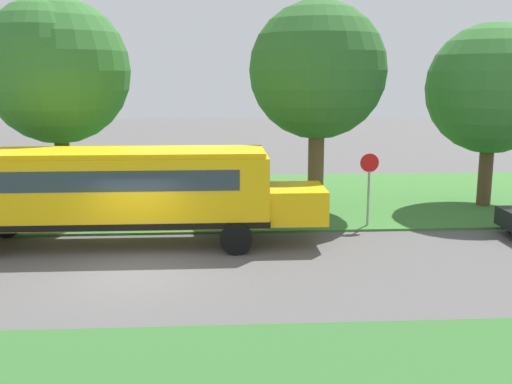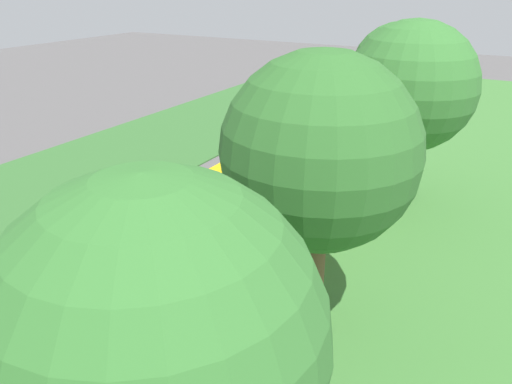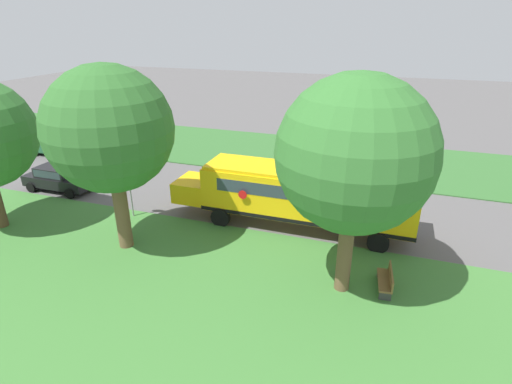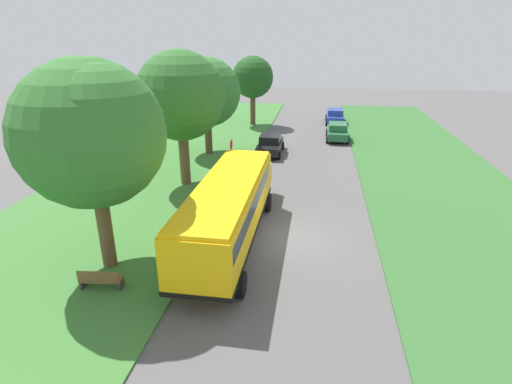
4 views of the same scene
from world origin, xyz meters
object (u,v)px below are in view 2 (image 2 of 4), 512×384
at_px(park_bench, 396,183).
at_px(school_bus, 284,170).
at_px(oak_tree_beside_bus, 408,82).
at_px(pickup_truck, 306,107).
at_px(oak_tree_far_end, 153,337).
at_px(oak_tree_roadside_mid, 319,150).
at_px(stop_sign, 208,277).

bearing_deg(park_bench, school_bus, 47.44).
distance_m(oak_tree_beside_bus, park_bench, 5.57).
relative_size(pickup_truck, oak_tree_far_end, 0.71).
bearing_deg(school_bus, oak_tree_beside_bus, -146.84).
xyz_separation_m(oak_tree_roadside_mid, stop_sign, (2.75, 1.39, -4.05)).
relative_size(school_bus, oak_tree_far_end, 1.63).
bearing_deg(school_bus, park_bench, -132.56).
distance_m(oak_tree_beside_bus, oak_tree_far_end, 17.52).
bearing_deg(oak_tree_beside_bus, park_bench, -78.42).
distance_m(pickup_truck, oak_tree_beside_bus, 16.08).
distance_m(school_bus, oak_tree_beside_bus, 6.53).
bearing_deg(oak_tree_far_end, stop_sign, -61.82).
bearing_deg(park_bench, oak_tree_beside_bus, 101.58).
bearing_deg(oak_tree_beside_bus, school_bus, 33.16).
relative_size(pickup_truck, park_bench, 3.29).
height_order(school_bus, park_bench, school_bus).
xyz_separation_m(pickup_truck, oak_tree_roadside_mid, (-10.05, 22.10, 4.71)).
distance_m(school_bus, park_bench, 6.20).
xyz_separation_m(oak_tree_roadside_mid, park_bench, (0.51, -11.87, -5.31)).
xyz_separation_m(school_bus, oak_tree_roadside_mid, (-4.59, 7.44, 3.86)).
relative_size(pickup_truck, oak_tree_roadside_mid, 0.64).
xyz_separation_m(school_bus, park_bench, (-4.07, -4.44, -1.45)).
bearing_deg(school_bus, oak_tree_far_end, 108.67).
bearing_deg(stop_sign, park_bench, -99.57).
bearing_deg(park_bench, oak_tree_roadside_mid, 92.46).
distance_m(pickup_truck, oak_tree_roadside_mid, 24.73).
bearing_deg(oak_tree_beside_bus, oak_tree_far_end, 91.78).
bearing_deg(oak_tree_roadside_mid, oak_tree_beside_bus, -88.94).
bearing_deg(oak_tree_beside_bus, stop_sign, 77.66).
relative_size(oak_tree_beside_bus, stop_sign, 3.09).
height_order(oak_tree_roadside_mid, park_bench, oak_tree_roadside_mid).
height_order(school_bus, pickup_truck, school_bus).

